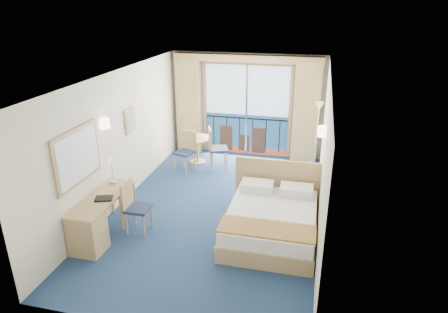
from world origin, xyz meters
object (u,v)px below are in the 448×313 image
at_px(nightstand, 308,193).
at_px(floor_lamp, 318,119).
at_px(desk, 91,226).
at_px(round_table, 197,144).
at_px(desk_chair, 134,204).
at_px(armchair, 301,178).
at_px(table_chair_b, 187,148).
at_px(table_chair_a, 215,146).
at_px(bed, 272,220).

distance_m(nightstand, floor_lamp, 2.29).
xyz_separation_m(nightstand, desk, (-3.49, -2.39, 0.13)).
bearing_deg(round_table, desk, -98.69).
bearing_deg(desk_chair, armchair, -50.82).
height_order(floor_lamp, desk_chair, floor_lamp).
bearing_deg(desk_chair, desk, 144.12).
xyz_separation_m(desk_chair, round_table, (0.15, 3.40, -0.04)).
distance_m(nightstand, table_chair_b, 3.22).
bearing_deg(armchair, desk_chair, 13.92).
height_order(table_chair_a, table_chair_b, table_chair_a).
bearing_deg(floor_lamp, desk, -128.85).
bearing_deg(round_table, floor_lamp, 7.29).
distance_m(armchair, table_chair_b, 2.89).
bearing_deg(armchair, floor_lamp, -125.80).
bearing_deg(nightstand, desk, -145.58).
distance_m(floor_lamp, desk_chair, 4.95).
distance_m(nightstand, desk_chair, 3.48).
distance_m(armchair, floor_lamp, 1.74).
bearing_deg(table_chair_a, floor_lamp, -96.68).
distance_m(desk_chair, table_chair_b, 2.91).
bearing_deg(floor_lamp, table_chair_b, -164.12).
distance_m(nightstand, armchair, 0.65).
bearing_deg(table_chair_b, round_table, 95.71).
xyz_separation_m(floor_lamp, table_chair_a, (-2.43, -0.62, -0.69)).
bearing_deg(round_table, nightstand, -30.32).
bearing_deg(desk_chair, bed, -80.15).
xyz_separation_m(bed, table_chair_b, (-2.41, 2.46, 0.26)).
bearing_deg(table_chair_b, desk_chair, -71.25).
distance_m(floor_lamp, round_table, 3.08).
distance_m(bed, table_chair_a, 3.25).
bearing_deg(bed, table_chair_b, 134.39).
height_order(bed, desk, bed).
bearing_deg(desk, floor_lamp, 51.15).
bearing_deg(table_chair_b, armchair, 8.26).
bearing_deg(table_chair_b, table_chair_a, 40.81).
xyz_separation_m(armchair, desk, (-3.32, -3.02, 0.10)).
distance_m(desk, table_chair_b, 3.61).
relative_size(armchair, floor_lamp, 0.41).
relative_size(desk, table_chair_a, 1.52).
height_order(bed, round_table, bed).
bearing_deg(nightstand, round_table, 149.68).
bearing_deg(desk, table_chair_a, 73.22).
relative_size(round_table, table_chair_a, 0.72).
height_order(bed, table_chair_a, bed).
relative_size(round_table, table_chair_b, 0.75).
bearing_deg(nightstand, bed, -114.05).
height_order(nightstand, table_chair_a, table_chair_a).
relative_size(armchair, desk, 0.43).
xyz_separation_m(round_table, table_chair_b, (-0.12, -0.50, 0.05)).
distance_m(table_chair_a, table_chair_b, 0.70).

